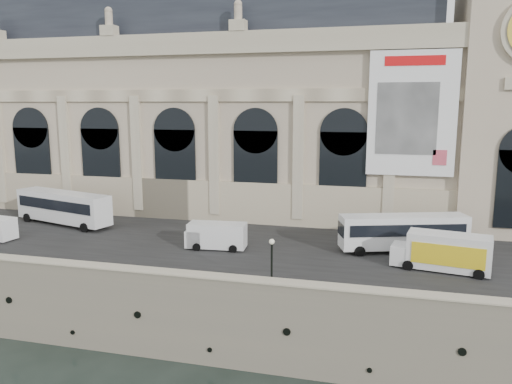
% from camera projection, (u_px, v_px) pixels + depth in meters
% --- Properties ---
extents(ground, '(260.00, 260.00, 0.00)m').
position_uv_depth(ground, '(117.00, 354.00, 40.53)').
color(ground, black).
rests_on(ground, ground).
extents(quay, '(160.00, 70.00, 6.00)m').
position_uv_depth(quay, '(238.00, 221.00, 73.39)').
color(quay, '#786F5D').
rests_on(quay, ground).
extents(street, '(160.00, 24.00, 0.06)m').
position_uv_depth(street, '(182.00, 238.00, 52.83)').
color(street, '#2D2D2D').
rests_on(street, quay).
extents(parapet, '(160.00, 1.40, 1.21)m').
position_uv_depth(parapet, '(117.00, 274.00, 39.95)').
color(parapet, '#786F5D').
rests_on(parapet, quay).
extents(museum, '(69.00, 18.70, 29.10)m').
position_uv_depth(museum, '(187.00, 106.00, 67.99)').
color(museum, beige).
rests_on(museum, quay).
extents(bus_left, '(13.39, 6.13, 3.88)m').
position_uv_depth(bus_left, '(63.00, 207.00, 58.32)').
color(bus_left, silver).
rests_on(bus_left, quay).
extents(bus_right, '(12.29, 6.20, 3.58)m').
position_uv_depth(bus_right, '(403.00, 231.00, 47.65)').
color(bus_right, silver).
rests_on(bus_right, quay).
extents(van_c, '(6.00, 2.82, 2.59)m').
position_uv_depth(van_c, '(214.00, 236.00, 48.75)').
color(van_c, silver).
rests_on(van_c, quay).
extents(box_truck, '(8.31, 3.95, 3.22)m').
position_uv_depth(box_truck, '(443.00, 252.00, 42.33)').
color(box_truck, silver).
rests_on(box_truck, quay).
extents(lamp_right, '(0.41, 0.41, 4.06)m').
position_uv_depth(lamp_right, '(272.00, 265.00, 37.66)').
color(lamp_right, black).
rests_on(lamp_right, quay).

